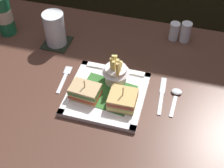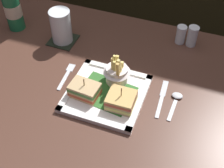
{
  "view_description": "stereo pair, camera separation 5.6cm",
  "coord_description": "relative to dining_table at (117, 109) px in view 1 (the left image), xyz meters",
  "views": [
    {
      "loc": [
        0.17,
        -0.67,
        1.5
      ],
      "look_at": [
        -0.01,
        -0.02,
        0.78
      ],
      "focal_mm": 50.0,
      "sensor_mm": 36.0,
      "label": 1
    },
    {
      "loc": [
        0.22,
        -0.66,
        1.5
      ],
      "look_at": [
        -0.01,
        -0.02,
        0.78
      ],
      "focal_mm": 50.0,
      "sensor_mm": 36.0,
      "label": 2
    }
  ],
  "objects": [
    {
      "name": "pepper_shaker",
      "position": [
        0.18,
        0.32,
        0.14
      ],
      "size": [
        0.04,
        0.04,
        0.08
      ],
      "color": "silver",
      "rests_on": "dining_table"
    },
    {
      "name": "knife",
      "position": [
        0.15,
        0.02,
        0.11
      ],
      "size": [
        0.02,
        0.16,
        0.0
      ],
      "color": "silver",
      "rests_on": "dining_table"
    },
    {
      "name": "fork",
      "position": [
        -0.19,
        0.0,
        0.11
      ],
      "size": [
        0.03,
        0.13,
        0.0
      ],
      "color": "silver",
      "rests_on": "dining_table"
    },
    {
      "name": "dining_table",
      "position": [
        0.0,
        0.0,
        0.0
      ],
      "size": [
        1.36,
        0.83,
        0.74
      ],
      "color": "#4F3025",
      "rests_on": "ground_plane"
    },
    {
      "name": "spoon",
      "position": [
        0.19,
        0.02,
        0.11
      ],
      "size": [
        0.04,
        0.12,
        0.01
      ],
      "color": "silver",
      "rests_on": "dining_table"
    },
    {
      "name": "square_plate",
      "position": [
        -0.03,
        -0.03,
        0.11
      ],
      "size": [
        0.25,
        0.25,
        0.02
      ],
      "color": "white",
      "rests_on": "dining_table"
    },
    {
      "name": "sandwich_half_right",
      "position": [
        0.03,
        -0.06,
        0.14
      ],
      "size": [
        0.09,
        0.08,
        0.08
      ],
      "color": "tan",
      "rests_on": "square_plate"
    },
    {
      "name": "water_glass",
      "position": [
        -0.29,
        0.17,
        0.16
      ],
      "size": [
        0.08,
        0.08,
        0.13
      ],
      "color": "silver",
      "rests_on": "dining_table"
    },
    {
      "name": "beer_bottle",
      "position": [
        -0.5,
        0.18,
        0.2
      ],
      "size": [
        0.07,
        0.07,
        0.26
      ],
      "color": "#1B6E40",
      "rests_on": "dining_table"
    },
    {
      "name": "sandwich_half_left",
      "position": [
        -0.09,
        -0.06,
        0.14
      ],
      "size": [
        0.1,
        0.07,
        0.07
      ],
      "color": "tan",
      "rests_on": "square_plate"
    },
    {
      "name": "salt_shaker",
      "position": [
        0.14,
        0.32,
        0.14
      ],
      "size": [
        0.04,
        0.04,
        0.07
      ],
      "color": "silver",
      "rests_on": "dining_table"
    },
    {
      "name": "drink_coaster",
      "position": [
        -0.29,
        0.17,
        0.11
      ],
      "size": [
        0.1,
        0.1,
        0.0
      ],
      "primitive_type": "cube",
      "color": "black",
      "rests_on": "dining_table"
    },
    {
      "name": "fries_cup",
      "position": [
        -0.01,
        0.03,
        0.16
      ],
      "size": [
        0.09,
        0.09,
        0.11
      ],
      "color": "silver",
      "rests_on": "square_plate"
    }
  ]
}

